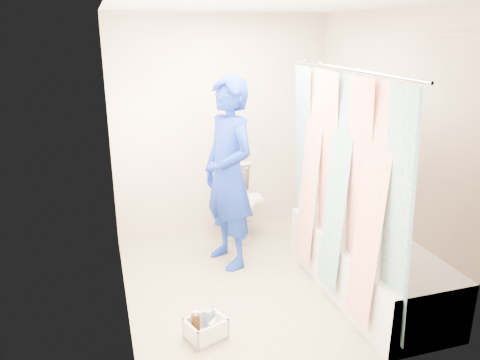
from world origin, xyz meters
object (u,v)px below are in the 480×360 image
object	(u,v)px
toilet	(237,201)
cleaning_caddy	(207,329)
bathtub	(367,264)
plumber	(228,174)

from	to	relation	value
toilet	cleaning_caddy	bearing A→B (deg)	-110.82
bathtub	plumber	distance (m)	1.50
plumber	bathtub	bearing A→B (deg)	32.55
bathtub	plumber	size ratio (longest dim) A/B	0.95
toilet	cleaning_caddy	size ratio (longest dim) A/B	2.35
bathtub	toilet	size ratio (longest dim) A/B	2.20
bathtub	cleaning_caddy	size ratio (longest dim) A/B	5.18
plumber	cleaning_caddy	world-z (taller)	plumber
plumber	toilet	bearing A→B (deg)	140.70
cleaning_caddy	plumber	bearing A→B (deg)	46.67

